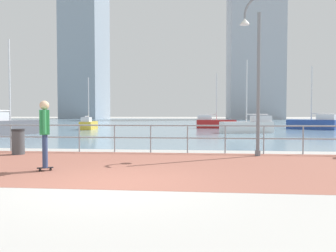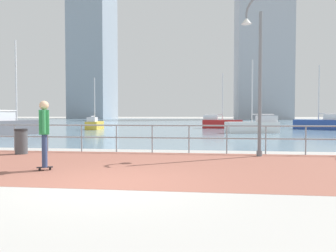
# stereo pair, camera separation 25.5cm
# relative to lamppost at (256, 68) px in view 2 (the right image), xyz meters

# --- Properties ---
(ground) EXTENTS (220.00, 220.00, 0.00)m
(ground) POSITION_rel_lamppost_xyz_m (-3.75, 34.96, -3.08)
(ground) COLOR #ADAAA5
(brick_paving) EXTENTS (28.00, 6.10, 0.01)m
(brick_paving) POSITION_rel_lamppost_xyz_m (-3.75, -2.54, -3.08)
(brick_paving) COLOR #935647
(brick_paving) RESTS_ON ground
(harbor_water) EXTENTS (180.00, 88.00, 0.00)m
(harbor_water) POSITION_rel_lamppost_xyz_m (-3.75, 45.51, -3.08)
(harbor_water) COLOR #6B899E
(harbor_water) RESTS_ON ground
(waterfront_railing) EXTENTS (25.25, 0.06, 1.07)m
(waterfront_railing) POSITION_rel_lamppost_xyz_m (-3.75, 0.51, -2.34)
(waterfront_railing) COLOR #8C99A3
(waterfront_railing) RESTS_ON ground
(lamppost) EXTENTS (0.72, 0.59, 5.57)m
(lamppost) POSITION_rel_lamppost_xyz_m (0.00, 0.00, 0.00)
(lamppost) COLOR slate
(lamppost) RESTS_ON ground
(skateboarder) EXTENTS (0.41, 0.54, 1.82)m
(skateboarder) POSITION_rel_lamppost_xyz_m (-5.88, -3.67, -1.98)
(skateboarder) COLOR black
(skateboarder) RESTS_ON ground
(trash_bin) EXTENTS (0.46, 0.46, 0.93)m
(trash_bin) POSITION_rel_lamppost_xyz_m (-8.46, -0.50, -2.61)
(trash_bin) COLOR #474C51
(trash_bin) RESTS_ON ground
(sailboat_blue) EXTENTS (4.19, 2.27, 5.63)m
(sailboat_blue) POSITION_rel_lamppost_xyz_m (1.87, 14.05, -2.54)
(sailboat_blue) COLOR white
(sailboat_blue) RESTS_ON ground
(sailboat_red) EXTENTS (4.32, 3.42, 6.01)m
(sailboat_red) POSITION_rel_lamppost_xyz_m (8.78, 20.20, -2.51)
(sailboat_red) COLOR #284799
(sailboat_red) RESTS_ON ground
(sailboat_teal) EXTENTS (4.05, 1.50, 5.59)m
(sailboat_teal) POSITION_rel_lamppost_xyz_m (-0.32, 21.89, -2.55)
(sailboat_teal) COLOR #B21E1E
(sailboat_teal) RESTS_ON ground
(sailboat_navy) EXTENTS (1.52, 3.61, 4.92)m
(sailboat_navy) POSITION_rel_lamppost_xyz_m (-12.38, 18.23, -2.61)
(sailboat_navy) COLOR gold
(sailboat_navy) RESTS_ON ground
(sailboat_white) EXTENTS (2.66, 4.96, 6.66)m
(sailboat_white) POSITION_rel_lamppost_xyz_m (-15.17, 9.77, -2.44)
(sailboat_white) COLOR #595960
(sailboat_white) RESTS_ON ground
(tower_brick) EXTENTS (11.40, 16.10, 41.74)m
(tower_brick) POSITION_rel_lamppost_xyz_m (-37.90, 88.95, 16.96)
(tower_brick) COLOR #8493A3
(tower_brick) RESTS_ON ground
(tower_glass) EXTENTS (14.14, 16.68, 46.68)m
(tower_glass) POSITION_rel_lamppost_xyz_m (13.39, 83.22, 19.43)
(tower_glass) COLOR #A3A8B2
(tower_glass) RESTS_ON ground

